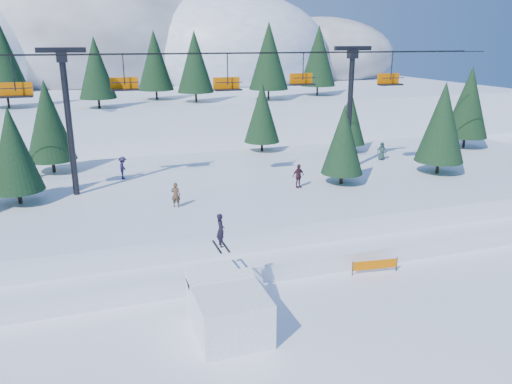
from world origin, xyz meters
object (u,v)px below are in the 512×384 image
object	(u,v)px
jump_kicker	(228,308)
banner_far	(393,249)
chairlift	(209,95)
banner_near	(375,265)

from	to	relation	value
jump_kicker	banner_far	size ratio (longest dim) A/B	1.89
jump_kicker	chairlift	distance (m)	19.08
jump_kicker	chairlift	xyz separation A→B (m)	(3.37, 16.93, 8.12)
chairlift	banner_far	world-z (taller)	chairlift
banner_far	jump_kicker	bearing A→B (deg)	-158.73
banner_far	chairlift	bearing A→B (deg)	125.76
banner_near	banner_far	size ratio (longest dim) A/B	0.99
chairlift	banner_near	xyz separation A→B (m)	(6.49, -13.81, -8.78)
jump_kicker	banner_near	bearing A→B (deg)	17.58
chairlift	banner_near	world-z (taller)	chairlift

